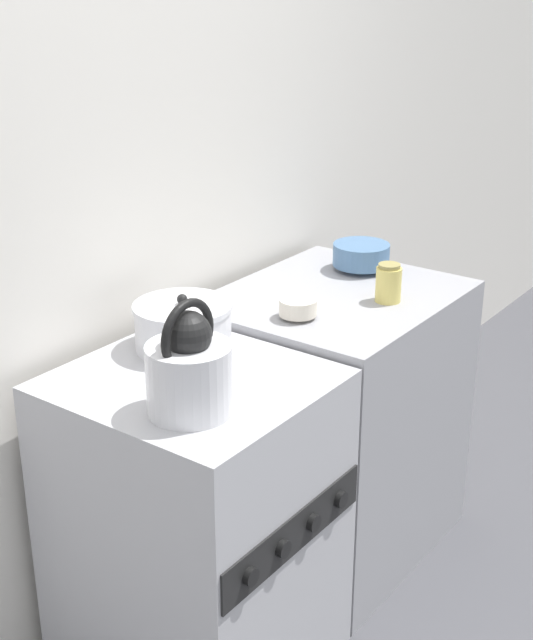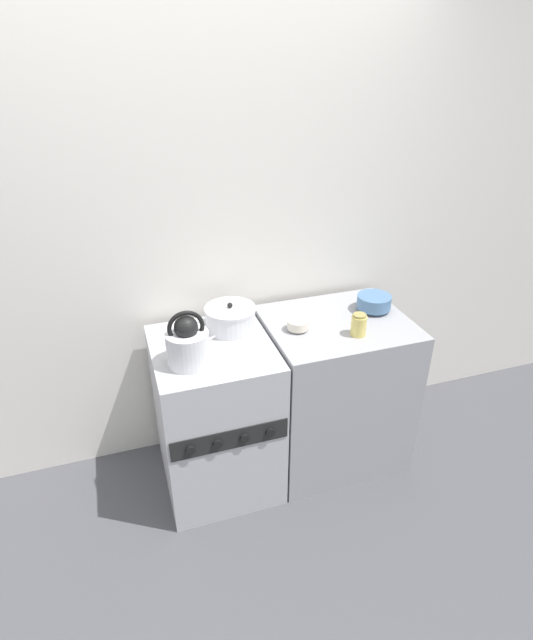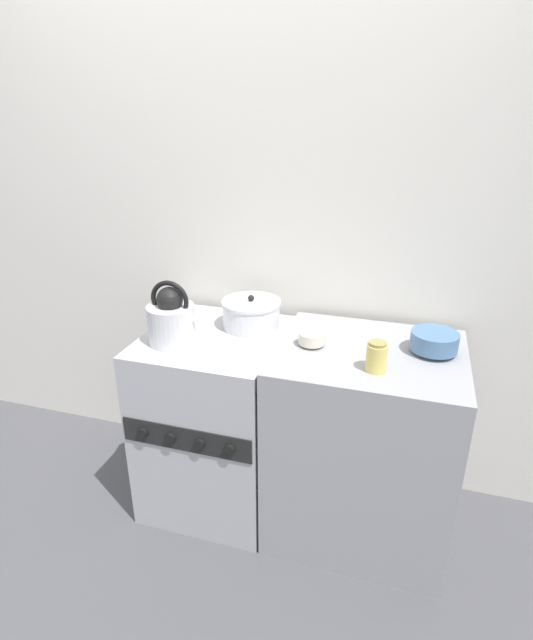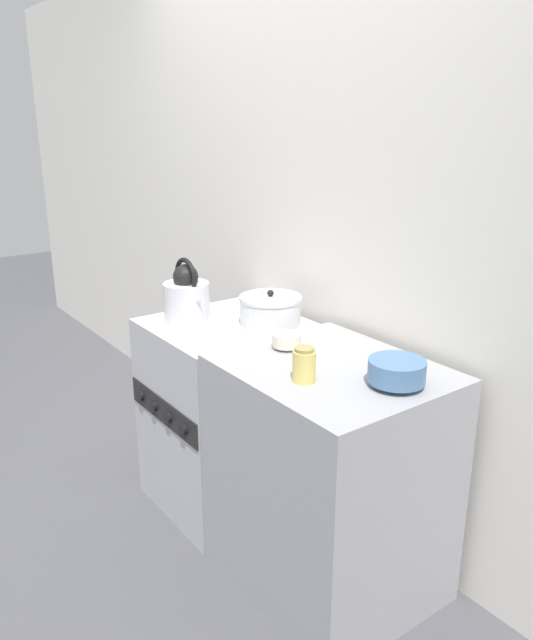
{
  "view_description": "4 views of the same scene",
  "coord_description": "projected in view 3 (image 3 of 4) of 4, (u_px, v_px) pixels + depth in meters",
  "views": [
    {
      "loc": [
        -1.48,
        -1.01,
        1.81
      ],
      "look_at": [
        0.31,
        0.31,
        0.91
      ],
      "focal_mm": 50.0,
      "sensor_mm": 36.0,
      "label": 1
    },
    {
      "loc": [
        -0.39,
        -1.73,
        2.13
      ],
      "look_at": [
        0.28,
        0.31,
        0.95
      ],
      "focal_mm": 28.0,
      "sensor_mm": 36.0,
      "label": 2
    },
    {
      "loc": [
        0.79,
        -1.49,
        1.76
      ],
      "look_at": [
        0.25,
        0.3,
        0.96
      ],
      "focal_mm": 28.0,
      "sensor_mm": 36.0,
      "label": 3
    },
    {
      "loc": [
        2.13,
        -1.03,
        1.69
      ],
      "look_at": [
        0.29,
        0.32,
        0.94
      ],
      "focal_mm": 35.0,
      "sensor_mm": 36.0,
      "label": 4
    }
  ],
  "objects": [
    {
      "name": "enamel_bowl",
      "position": [
        434.0,
        341.0,
        1.94
      ],
      "size": [
        0.18,
        0.18,
        0.09
      ],
      "color": "#4C729E",
      "rests_on": "counter"
    },
    {
      "name": "ground_plane",
      "position": [
        194.0,
        537.0,
        2.22
      ],
      "size": [
        12.0,
        12.0,
        0.0
      ],
      "primitive_type": "plane",
      "color": "#4C4C51"
    },
    {
      "name": "wall_back",
      "position": [
        241.0,
        225.0,
        2.34
      ],
      "size": [
        7.0,
        0.06,
        2.5
      ],
      "color": "silver",
      "rests_on": "ground_plane"
    },
    {
      "name": "storage_jar",
      "position": [
        377.0,
        357.0,
        1.8
      ],
      "size": [
        0.08,
        0.08,
        0.12
      ],
      "color": "#E0CC66",
      "rests_on": "counter"
    },
    {
      "name": "kettle",
      "position": [
        172.0,
        319.0,
        2.05
      ],
      "size": [
        0.24,
        0.2,
        0.27
      ],
      "color": "silver",
      "rests_on": "stove"
    },
    {
      "name": "counter",
      "position": [
        362.0,
        442.0,
        2.14
      ],
      "size": [
        0.74,
        0.63,
        0.87
      ],
      "color": "#99999E",
      "rests_on": "ground_plane"
    },
    {
      "name": "stove",
      "position": [
        216.0,
        418.0,
        2.33
      ],
      "size": [
        0.59,
        0.65,
        0.85
      ],
      "color": "#B2B2B7",
      "rests_on": "ground_plane"
    },
    {
      "name": "cooking_pot",
      "position": [
        251.0,
        314.0,
        2.22
      ],
      "size": [
        0.26,
        0.26,
        0.15
      ],
      "color": "silver",
      "rests_on": "stove"
    },
    {
      "name": "small_ceramic_bowl",
      "position": [
        312.0,
        338.0,
        2.01
      ],
      "size": [
        0.11,
        0.11,
        0.06
      ],
      "color": "beige",
      "rests_on": "counter"
    }
  ]
}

